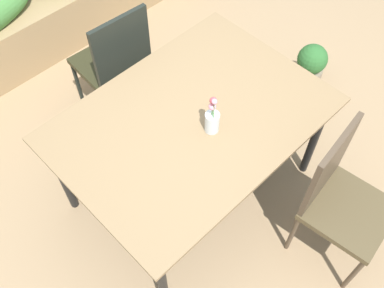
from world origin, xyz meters
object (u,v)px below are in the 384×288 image
Objects in this scene: planter_box at (37,9)px; potted_plant at (310,66)px; dining_table at (192,124)px; chair_far_side at (115,61)px; chair_near_right at (340,195)px; flower_vase at (212,119)px.

planter_box reaches higher than potted_plant.
potted_plant is (1.32, 0.03, -0.49)m from dining_table.
chair_near_right is (0.24, -1.64, -0.03)m from chair_far_side.
flower_vase is at bearing -82.48° from dining_table.
flower_vase is (0.02, -0.13, 0.15)m from dining_table.
planter_box is 8.58× the size of potted_plant.
chair_near_right is 1.35m from potted_plant.
planter_box is at bearing -92.11° from chair_near_right.
flower_vase reaches higher than planter_box.
chair_far_side reaches higher than planter_box.
chair_near_right reaches higher than planter_box.
flower_vase is 1.46m from potted_plant.
chair_near_right is 0.28× the size of planter_box.
planter_box is at bearing 86.89° from dining_table.
flower_vase is at bearing -72.78° from chair_near_right.
potted_plant is at bearing 7.29° from flower_vase.
dining_table is 0.90m from chair_near_right.
potted_plant is at bearing -56.82° from planter_box.
planter_box is 2.22m from potted_plant.
dining_table reaches higher than potted_plant.
chair_far_side is 1.00m from flower_vase.
chair_near_right is at bearing -68.46° from dining_table.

